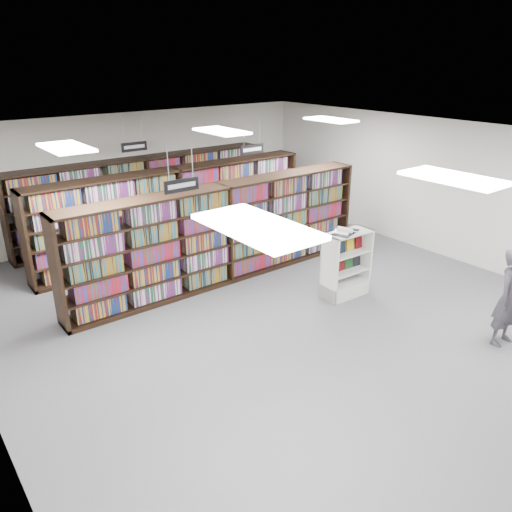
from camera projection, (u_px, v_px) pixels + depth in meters
floor at (285, 314)px, 9.39m from camera, size 12.00×12.00×0.00m
ceiling at (290, 142)px, 8.19m from camera, size 10.00×12.00×0.10m
wall_back at (139, 174)px, 13.20m from camera, size 10.00×0.10×3.20m
wall_right at (449, 190)px, 11.62m from camera, size 0.10×12.00×3.20m
bookshelf_row_near at (224, 234)px, 10.47m from camera, size 7.00×0.60×2.10m
bookshelf_row_mid at (177, 212)px, 11.94m from camera, size 7.00×0.60×2.10m
bookshelf_row_far at (145, 197)px, 13.18m from camera, size 7.00×0.60×2.10m
aisle_sign_left at (181, 184)px, 8.33m from camera, size 0.65×0.02×0.80m
aisle_sign_right at (252, 148)px, 11.49m from camera, size 0.65×0.02×0.80m
aisle_sign_center at (134, 146)px, 11.83m from camera, size 0.65×0.02×0.80m
troffer_front_left at (257, 227)px, 4.31m from camera, size 0.60×1.20×0.04m
troffer_front_center at (454, 178)px, 6.00m from camera, size 0.60×1.20×0.04m
troffer_back_left at (66, 147)px, 7.98m from camera, size 0.60×1.20×0.04m
troffer_back_center at (222, 131)px, 9.68m from camera, size 0.60×1.20×0.04m
troffer_back_right at (331, 120)px, 11.37m from camera, size 0.60×1.20×0.04m
endcap_display at (344, 273)px, 10.01m from camera, size 0.99×0.52×1.36m
open_book at (345, 231)px, 9.59m from camera, size 0.66×0.51×0.13m
shopper at (510, 298)px, 8.17m from camera, size 0.62×0.42×1.68m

